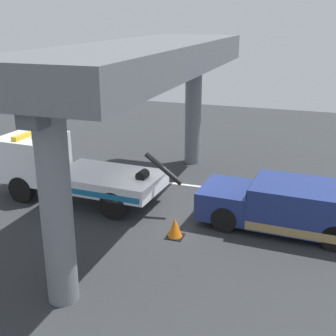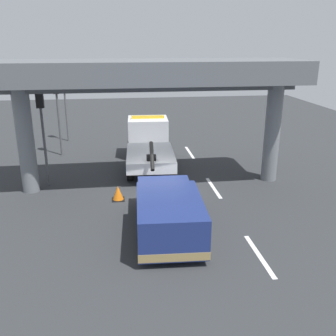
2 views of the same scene
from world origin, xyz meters
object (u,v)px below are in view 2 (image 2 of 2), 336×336
at_px(towed_van_green, 168,214).
at_px(traffic_cone_orange, 118,193).
at_px(tow_truck_white, 149,143).
at_px(traffic_light_far, 57,100).
at_px(traffic_light_mid, 65,95).
at_px(traffic_light_near, 41,116).

relative_size(towed_van_green, traffic_cone_orange, 8.22).
bearing_deg(tow_truck_white, traffic_light_far, 66.23).
bearing_deg(traffic_light_mid, towed_van_green, -160.14).
relative_size(tow_truck_white, traffic_light_mid, 1.70).
distance_m(tow_truck_white, traffic_light_far, 6.01).
distance_m(traffic_light_near, traffic_cone_orange, 5.08).
height_order(tow_truck_white, traffic_cone_orange, tow_truck_white).
distance_m(towed_van_green, traffic_light_far, 12.05).
distance_m(traffic_light_far, traffic_cone_orange, 8.60).
xyz_separation_m(traffic_light_far, traffic_light_mid, (3.50, 0.00, -0.21)).
distance_m(traffic_light_near, traffic_light_mid, 8.50).
bearing_deg(traffic_light_near, traffic_cone_orange, -124.91).
bearing_deg(towed_van_green, traffic_light_mid, 19.86).
bearing_deg(traffic_light_near, traffic_light_far, -0.00).
relative_size(traffic_light_near, traffic_light_mid, 1.08).
relative_size(tow_truck_white, traffic_light_far, 1.59).
height_order(traffic_light_far, traffic_cone_orange, traffic_light_far).
relative_size(towed_van_green, traffic_light_near, 1.14).
bearing_deg(traffic_light_near, traffic_light_mid, 0.00).
height_order(tow_truck_white, traffic_light_far, traffic_light_far).
xyz_separation_m(towed_van_green, traffic_light_mid, (14.12, 5.10, 2.36)).
distance_m(tow_truck_white, traffic_light_near, 6.21).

